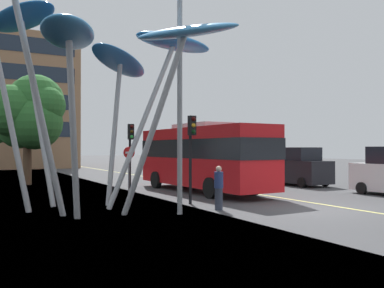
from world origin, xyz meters
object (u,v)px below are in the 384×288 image
traffic_light_kerb_near (191,140)px  no_entry_sign (129,162)px  traffic_light_kerb_far (131,143)px  car_parked_mid (299,168)px  red_bus (202,155)px  street_lamp (187,63)px  leaf_sculpture (75,32)px  pedestrian (219,188)px

traffic_light_kerb_near → no_entry_sign: traffic_light_kerb_near is taller
traffic_light_kerb_far → car_parked_mid: bearing=-5.2°
red_bus → street_lamp: (-4.17, -6.18, 3.33)m
red_bus → leaf_sculpture: leaf_sculpture is taller
red_bus → traffic_light_kerb_far: 3.79m
car_parked_mid → pedestrian: (-9.87, -6.46, -0.27)m
traffic_light_kerb_near → street_lamp: (-1.33, -2.11, 2.67)m
traffic_light_kerb_near → street_lamp: street_lamp is taller
traffic_light_kerb_near → car_parked_mid: 11.09m
red_bus → pedestrian: (-2.72, -5.97, -1.14)m
no_entry_sign → traffic_light_kerb_near: bearing=-81.9°
traffic_light_kerb_far → pedestrian: bearing=-84.4°
red_bus → traffic_light_kerb_near: size_ratio=2.76×
leaf_sculpture → traffic_light_kerb_far: 7.71m
red_bus → street_lamp: street_lamp is taller
traffic_light_kerb_near → no_entry_sign: bearing=98.1°
street_lamp → no_entry_sign: size_ratio=3.57×
pedestrian → no_entry_sign: (-0.88, 7.24, 0.77)m
traffic_light_kerb_near → pedestrian: size_ratio=2.21×
traffic_light_kerb_near → car_parked_mid: bearing=24.5°
car_parked_mid → no_entry_sign: (-10.75, 0.79, 0.49)m
leaf_sculpture → traffic_light_kerb_far: size_ratio=3.20×
traffic_light_kerb_near → street_lamp: 3.65m
car_parked_mid → no_entry_sign: bearing=175.8°
leaf_sculpture → pedestrian: (4.78, -2.19, -5.71)m
pedestrian → leaf_sculpture: bearing=155.4°
red_bus → car_parked_mid: 7.22m
red_bus → traffic_light_kerb_near: bearing=-124.9°
leaf_sculpture → traffic_light_kerb_near: size_ratio=3.13×
traffic_light_kerb_near → pedestrian: (0.12, -1.90, -1.81)m
street_lamp → no_entry_sign: bearing=85.6°
red_bus → car_parked_mid: bearing=3.9°
red_bus → no_entry_sign: red_bus is taller
traffic_light_kerb_near → traffic_light_kerb_far: traffic_light_kerb_near is taller
street_lamp → red_bus: bearing=56.0°
street_lamp → pedestrian: street_lamp is taller
street_lamp → pedestrian: (1.45, 0.21, -4.47)m
red_bus → street_lamp: 8.16m
leaf_sculpture → car_parked_mid: 16.20m
car_parked_mid → street_lamp: 13.79m
street_lamp → traffic_light_kerb_far: bearing=84.6°
no_entry_sign → street_lamp: bearing=-94.4°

